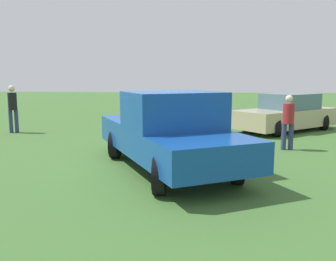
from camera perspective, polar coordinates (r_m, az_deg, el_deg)
ground_plane at (r=8.80m, az=-1.94°, el=-5.29°), size 80.00×80.00×0.00m
pickup_truck at (r=7.99m, az=0.36°, el=0.01°), size 5.31×4.06×1.79m
sedan_near at (r=14.79m, az=18.41°, el=2.53°), size 4.18×4.50×1.46m
person_bystander at (r=14.68m, az=-23.56°, el=3.62°), size 0.44×0.44×1.79m
person_visitor at (r=10.86m, az=18.65°, el=1.69°), size 0.33×0.34×1.59m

